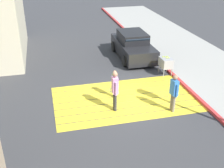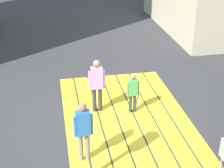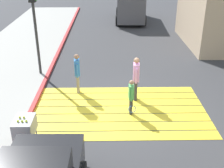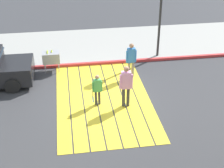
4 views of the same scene
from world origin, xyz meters
The scene contains 9 objects.
ground_plane centered at (0.00, 0.00, 0.00)m, with size 120.00×120.00×0.00m, color #38383A.
crosswalk_stripes centered at (0.00, 0.00, 0.01)m, with size 6.40×3.80×0.01m.
curb_painted centered at (-3.25, 0.00, 0.07)m, with size 0.16×40.00×0.13m, color #BC3333.
van_down_street centered at (1.48, 14.57, 1.28)m, with size 2.54×5.29×2.35m.
traffic_light_corner centered at (-3.58, 3.30, 3.04)m, with size 0.39×0.28×4.24m.
tennis_ball_cart centered at (-2.90, -2.09, 0.70)m, with size 0.56×0.80×1.02m.
pedestrian_adult_lead centered at (0.67, 0.82, 1.03)m, with size 0.25×0.52×1.77m.
pedestrian_adult_trailing centered at (-1.66, 1.50, 0.98)m, with size 0.25×0.49×1.68m.
pedestrian_child_with_racket centered at (0.40, -0.28, 0.76)m, with size 0.28×0.41×1.34m.
Camera 3 is at (-0.43, -9.27, 5.48)m, focal length 46.06 mm.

